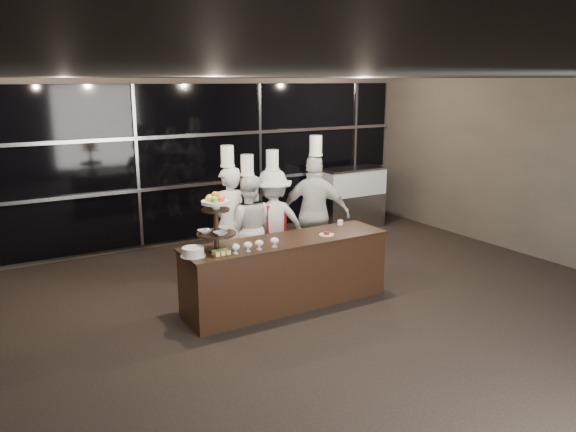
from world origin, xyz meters
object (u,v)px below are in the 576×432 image
buffet_counter (287,272)px  chef_d (315,213)px  display_case (352,195)px  chef_c (273,222)px  display_stand (216,218)px  layer_cake (193,252)px  chef_b (248,227)px  chef_a (229,223)px

buffet_counter → chef_d: size_ratio=1.32×
display_case → chef_c: size_ratio=0.69×
display_stand → layer_cake: 0.49m
display_stand → layer_cake: bearing=-171.4°
display_stand → layer_cake: (-0.33, -0.05, -0.37)m
layer_cake → chef_c: size_ratio=0.15×
buffet_counter → chef_b: size_ratio=1.49×
display_case → chef_a: bearing=-155.4°
chef_c → chef_d: (0.64, -0.22, 0.10)m
chef_b → chef_d: size_ratio=0.89×
display_stand → chef_d: 2.37m
display_case → chef_b: size_ratio=0.71×
chef_b → chef_c: 0.44m
chef_a → chef_c: 0.73m
buffet_counter → chef_d: 1.57m
display_case → chef_d: bearing=-139.1°
buffet_counter → display_case: display_case is taller
display_stand → chef_b: size_ratio=0.39×
buffet_counter → layer_cake: bearing=-177.8°
layer_cake → chef_a: size_ratio=0.15×
chef_c → display_case: bearing=30.5°
chef_a → chef_c: size_ratio=1.05×
display_case → chef_b: (-3.20, -1.65, 0.13)m
chef_b → chef_c: chef_c is taller
layer_cake → display_case: display_case is taller
chef_a → chef_b: 0.31m
layer_cake → chef_a: (1.07, 1.29, -0.07)m
layer_cake → display_case: 5.41m
display_case → display_stand: bearing=-146.2°
buffet_counter → chef_c: size_ratio=1.46×
display_stand → chef_d: bearing=25.3°
chef_b → display_stand: bearing=-131.0°
buffet_counter → chef_c: 1.36m
buffet_counter → display_stand: (-1.00, -0.00, 0.87)m
chef_a → chef_d: chef_d is taller
chef_a → chef_c: (0.73, -0.03, -0.07)m
layer_cake → chef_c: 2.21m
chef_a → chef_d: 1.39m
display_stand → chef_c: 1.98m
display_stand → chef_b: bearing=49.0°
chef_b → chef_c: (0.44, 0.02, 0.02)m
chef_c → chef_a: bearing=177.9°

